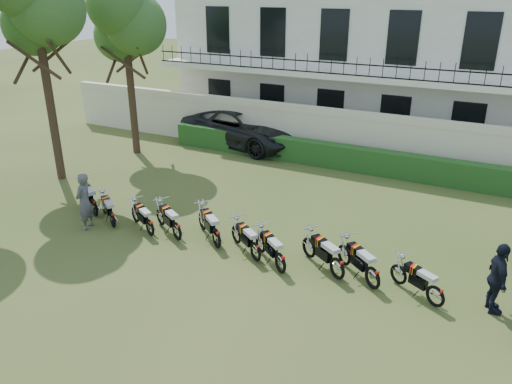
{
  "coord_description": "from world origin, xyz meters",
  "views": [
    {
      "loc": [
        5.91,
        -12.04,
        7.09
      ],
      "look_at": [
        -0.89,
        1.23,
        0.93
      ],
      "focal_mm": 35.0,
      "sensor_mm": 36.0,
      "label": 1
    }
  ],
  "objects_px": {
    "motorcycle_8": "(373,273)",
    "tree_west_near": "(125,17)",
    "motorcycle_2": "(150,224)",
    "motorcycle_7": "(337,264)",
    "motorcycle_9": "(436,291)",
    "officer_2": "(498,279)",
    "motorcycle_4": "(216,234)",
    "suv": "(243,128)",
    "motorcycle_0": "(94,203)",
    "motorcycle_5": "(256,247)",
    "motorcycle_3": "(177,227)",
    "motorcycle_1": "(112,215)",
    "motorcycle_6": "(280,258)",
    "inspector": "(84,201)"
  },
  "relations": [
    {
      "from": "motorcycle_2",
      "to": "officer_2",
      "type": "bearing_deg",
      "value": -57.99
    },
    {
      "from": "motorcycle_6",
      "to": "suv",
      "type": "distance_m",
      "value": 11.67
    },
    {
      "from": "tree_west_near",
      "to": "motorcycle_2",
      "type": "relative_size",
      "value": 5.19
    },
    {
      "from": "motorcycle_3",
      "to": "motorcycle_9",
      "type": "xyz_separation_m",
      "value": [
        7.42,
        0.03,
        -0.02
      ]
    },
    {
      "from": "motorcycle_3",
      "to": "motorcycle_2",
      "type": "bearing_deg",
      "value": 128.99
    },
    {
      "from": "motorcycle_6",
      "to": "motorcycle_9",
      "type": "relative_size",
      "value": 0.98
    },
    {
      "from": "tree_west_near",
      "to": "motorcycle_2",
      "type": "xyz_separation_m",
      "value": [
        5.78,
        -6.4,
        -5.47
      ]
    },
    {
      "from": "tree_west_near",
      "to": "motorcycle_4",
      "type": "xyz_separation_m",
      "value": [
        7.99,
        -6.12,
        -5.42
      ]
    },
    {
      "from": "motorcycle_1",
      "to": "motorcycle_6",
      "type": "bearing_deg",
      "value": -56.04
    },
    {
      "from": "motorcycle_6",
      "to": "officer_2",
      "type": "xyz_separation_m",
      "value": [
        5.13,
        0.75,
        0.43
      ]
    },
    {
      "from": "motorcycle_5",
      "to": "motorcycle_8",
      "type": "height_order",
      "value": "motorcycle_8"
    },
    {
      "from": "motorcycle_5",
      "to": "motorcycle_9",
      "type": "height_order",
      "value": "motorcycle_5"
    },
    {
      "from": "motorcycle_0",
      "to": "motorcycle_1",
      "type": "distance_m",
      "value": 1.15
    },
    {
      "from": "motorcycle_1",
      "to": "motorcycle_2",
      "type": "xyz_separation_m",
      "value": [
        1.42,
        0.07,
        -0.0
      ]
    },
    {
      "from": "tree_west_near",
      "to": "motorcycle_5",
      "type": "distance_m",
      "value": 12.5
    },
    {
      "from": "motorcycle_4",
      "to": "officer_2",
      "type": "height_order",
      "value": "officer_2"
    },
    {
      "from": "motorcycle_8",
      "to": "officer_2",
      "type": "relative_size",
      "value": 0.85
    },
    {
      "from": "suv",
      "to": "tree_west_near",
      "type": "bearing_deg",
      "value": 140.47
    },
    {
      "from": "motorcycle_3",
      "to": "motorcycle_4",
      "type": "relative_size",
      "value": 1.05
    },
    {
      "from": "motorcycle_0",
      "to": "motorcycle_5",
      "type": "height_order",
      "value": "motorcycle_0"
    },
    {
      "from": "motorcycle_2",
      "to": "motorcycle_8",
      "type": "height_order",
      "value": "motorcycle_8"
    },
    {
      "from": "motorcycle_0",
      "to": "motorcycle_2",
      "type": "xyz_separation_m",
      "value": [
        2.51,
        -0.27,
        -0.07
      ]
    },
    {
      "from": "motorcycle_7",
      "to": "motorcycle_8",
      "type": "xyz_separation_m",
      "value": [
        0.93,
        -0.02,
        -0.01
      ]
    },
    {
      "from": "motorcycle_8",
      "to": "motorcycle_5",
      "type": "bearing_deg",
      "value": 130.72
    },
    {
      "from": "motorcycle_4",
      "to": "suv",
      "type": "bearing_deg",
      "value": 62.96
    },
    {
      "from": "inspector",
      "to": "officer_2",
      "type": "height_order",
      "value": "inspector"
    },
    {
      "from": "inspector",
      "to": "motorcycle_9",
      "type": "bearing_deg",
      "value": 82.07
    },
    {
      "from": "motorcycle_8",
      "to": "motorcycle_4",
      "type": "bearing_deg",
      "value": 128.18
    },
    {
      "from": "motorcycle_8",
      "to": "motorcycle_1",
      "type": "bearing_deg",
      "value": 130.77
    },
    {
      "from": "motorcycle_2",
      "to": "motorcycle_9",
      "type": "distance_m",
      "value": 8.32
    },
    {
      "from": "motorcycle_5",
      "to": "motorcycle_9",
      "type": "bearing_deg",
      "value": -54.91
    },
    {
      "from": "suv",
      "to": "motorcycle_3",
      "type": "bearing_deg",
      "value": -152.84
    },
    {
      "from": "motorcycle_5",
      "to": "motorcycle_1",
      "type": "bearing_deg",
      "value": 126.71
    },
    {
      "from": "tree_west_near",
      "to": "motorcycle_2",
      "type": "distance_m",
      "value": 10.21
    },
    {
      "from": "motorcycle_8",
      "to": "suv",
      "type": "distance_m",
      "value": 12.84
    },
    {
      "from": "motorcycle_3",
      "to": "officer_2",
      "type": "bearing_deg",
      "value": -57.07
    },
    {
      "from": "motorcycle_1",
      "to": "motorcycle_9",
      "type": "bearing_deg",
      "value": -54.03
    },
    {
      "from": "tree_west_near",
      "to": "motorcycle_5",
      "type": "xyz_separation_m",
      "value": [
        9.34,
        -6.28,
        -5.45
      ]
    },
    {
      "from": "motorcycle_0",
      "to": "suv",
      "type": "distance_m",
      "value": 9.36
    },
    {
      "from": "motorcycle_3",
      "to": "motorcycle_5",
      "type": "xyz_separation_m",
      "value": [
        2.66,
        -0.02,
        -0.01
      ]
    },
    {
      "from": "motorcycle_9",
      "to": "officer_2",
      "type": "distance_m",
      "value": 1.38
    },
    {
      "from": "motorcycle_8",
      "to": "tree_west_near",
      "type": "bearing_deg",
      "value": 102.48
    },
    {
      "from": "motorcycle_3",
      "to": "motorcycle_8",
      "type": "xyz_separation_m",
      "value": [
        5.9,
        0.1,
        0.02
      ]
    },
    {
      "from": "motorcycle_4",
      "to": "motorcycle_7",
      "type": "relative_size",
      "value": 0.94
    },
    {
      "from": "motorcycle_5",
      "to": "motorcycle_8",
      "type": "relative_size",
      "value": 0.99
    },
    {
      "from": "officer_2",
      "to": "motorcycle_2",
      "type": "bearing_deg",
      "value": 75.63
    },
    {
      "from": "motorcycle_6",
      "to": "suv",
      "type": "xyz_separation_m",
      "value": [
        -6.4,
        9.75,
        0.41
      ]
    },
    {
      "from": "motorcycle_4",
      "to": "suv",
      "type": "distance_m",
      "value": 10.24
    },
    {
      "from": "motorcycle_2",
      "to": "motorcycle_8",
      "type": "relative_size",
      "value": 1.01
    },
    {
      "from": "motorcycle_2",
      "to": "motorcycle_7",
      "type": "distance_m",
      "value": 5.87
    }
  ]
}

